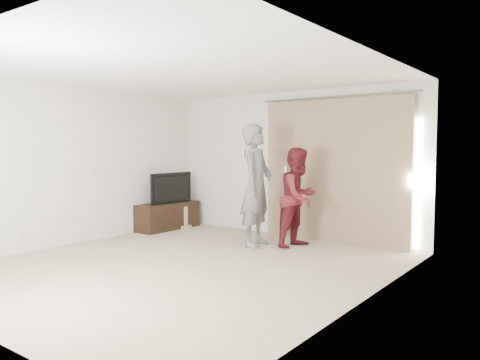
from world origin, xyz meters
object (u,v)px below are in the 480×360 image
tv_console (168,216)px  person_woman (299,197)px  tv (168,188)px  person_man (256,185)px

tv_console → person_woman: 2.93m
tv_console → tv: bearing=0.0°
tv → person_man: person_man is taller
person_man → person_woman: person_man is taller
person_woman → tv: bearing=-177.9°
tv → person_woman: person_woman is taller
tv → person_woman: size_ratio=0.64×
person_man → person_woman: (0.60, 0.33, -0.19)m
person_man → person_woman: bearing=28.9°
tv → tv_console: bearing=0.0°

